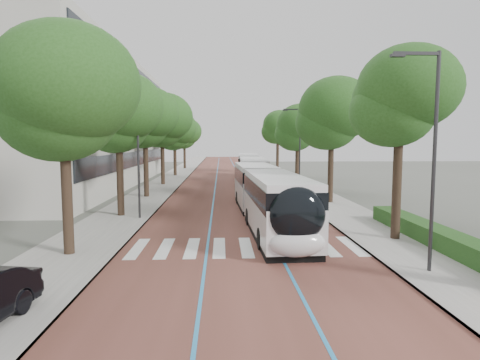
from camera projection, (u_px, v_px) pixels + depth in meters
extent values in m
plane|color=#51544C|center=(243.00, 254.00, 17.62)|extent=(160.00, 160.00, 0.00)
cube|color=#573027|center=(228.00, 176.00, 57.39)|extent=(11.00, 140.00, 0.02)
cube|color=gray|center=(175.00, 176.00, 57.04)|extent=(4.00, 140.00, 0.12)
cube|color=gray|center=(280.00, 175.00, 57.74)|extent=(4.00, 140.00, 0.12)
cube|color=gray|center=(189.00, 176.00, 57.13)|extent=(0.20, 140.00, 0.14)
cube|color=gray|center=(267.00, 175.00, 57.65)|extent=(0.20, 140.00, 0.14)
cube|color=silver|center=(138.00, 248.00, 18.39)|extent=(0.55, 3.60, 0.01)
cube|color=silver|center=(165.00, 248.00, 18.45)|extent=(0.55, 3.60, 0.01)
cube|color=silver|center=(192.00, 248.00, 18.51)|extent=(0.55, 3.60, 0.01)
cube|color=silver|center=(219.00, 247.00, 18.57)|extent=(0.55, 3.60, 0.01)
cube|color=silver|center=(246.00, 247.00, 18.62)|extent=(0.55, 3.60, 0.01)
cube|color=silver|center=(273.00, 247.00, 18.68)|extent=(0.55, 3.60, 0.01)
cube|color=silver|center=(299.00, 246.00, 18.74)|extent=(0.55, 3.60, 0.01)
cube|color=silver|center=(326.00, 246.00, 18.80)|extent=(0.55, 3.60, 0.01)
cube|color=silver|center=(352.00, 246.00, 18.86)|extent=(0.55, 3.60, 0.01)
cube|color=#2581BC|center=(217.00, 176.00, 57.32)|extent=(0.12, 126.00, 0.01)
cube|color=#2581BC|center=(239.00, 176.00, 57.47)|extent=(0.12, 126.00, 0.01)
cube|color=#B5B1A8|center=(52.00, 122.00, 43.88)|extent=(18.00, 40.00, 14.00)
cube|color=black|center=(136.00, 159.00, 44.69)|extent=(0.12, 38.00, 1.60)
cube|color=black|center=(135.00, 130.00, 44.38)|extent=(0.12, 38.00, 1.60)
cube|color=black|center=(135.00, 100.00, 44.07)|extent=(0.12, 38.00, 1.60)
cube|color=black|center=(134.00, 73.00, 43.78)|extent=(0.12, 38.00, 1.60)
cube|color=#194217|center=(445.00, 240.00, 18.00)|extent=(1.20, 14.00, 0.80)
cylinder|color=#2C2B2E|center=(434.00, 164.00, 14.56)|extent=(0.14, 0.14, 8.00)
cube|color=#2C2B2E|center=(417.00, 53.00, 14.15)|extent=(1.70, 0.12, 0.12)
cube|color=#2C2B2E|center=(398.00, 56.00, 14.12)|extent=(0.50, 0.20, 0.10)
cylinder|color=#2C2B2E|center=(300.00, 149.00, 39.42)|extent=(0.14, 0.14, 8.00)
cube|color=#2C2B2E|center=(292.00, 109.00, 39.00)|extent=(1.70, 0.12, 0.12)
cube|color=#2C2B2E|center=(285.00, 110.00, 38.98)|extent=(0.50, 0.20, 0.10)
cylinder|color=#2C2B2E|center=(138.00, 154.00, 24.90)|extent=(0.14, 0.14, 8.00)
cylinder|color=black|center=(67.00, 202.00, 17.05)|extent=(0.44, 0.44, 4.74)
ellipsoid|color=#214A17|center=(63.00, 99.00, 16.63)|extent=(5.89, 5.89, 5.01)
cylinder|color=black|center=(120.00, 182.00, 26.00)|extent=(0.44, 0.44, 4.64)
ellipsoid|color=#214A17|center=(118.00, 116.00, 25.59)|extent=(5.23, 5.23, 4.44)
cylinder|color=black|center=(146.00, 170.00, 34.94)|extent=(0.44, 0.44, 4.78)
ellipsoid|color=#214A17|center=(145.00, 120.00, 34.52)|extent=(5.35, 5.35, 4.55)
cylinder|color=black|center=(163.00, 163.00, 44.87)|extent=(0.44, 0.44, 4.96)
ellipsoid|color=#214A17|center=(162.00, 123.00, 44.44)|extent=(6.33, 6.33, 5.38)
cylinder|color=black|center=(175.00, 161.00, 56.83)|extent=(0.44, 0.44, 4.41)
ellipsoid|color=#214A17|center=(175.00, 132.00, 56.45)|extent=(5.76, 5.76, 4.89)
cylinder|color=black|center=(185.00, 157.00, 71.75)|extent=(0.44, 0.44, 4.32)
ellipsoid|color=#214A17|center=(184.00, 135.00, 71.37)|extent=(5.61, 5.61, 4.77)
cylinder|color=black|center=(397.00, 192.00, 19.73)|extent=(0.44, 0.44, 4.88)
ellipsoid|color=#214A17|center=(400.00, 101.00, 19.31)|extent=(4.83, 4.83, 4.10)
cylinder|color=black|center=(331.00, 173.00, 31.67)|extent=(0.44, 0.44, 4.86)
ellipsoid|color=#214A17|center=(332.00, 117.00, 31.24)|extent=(5.85, 5.85, 4.97)
cylinder|color=black|center=(297.00, 165.00, 45.61)|extent=(0.44, 0.44, 4.44)
ellipsoid|color=#214A17|center=(298.00, 129.00, 45.22)|extent=(5.38, 5.38, 4.57)
cylinder|color=black|center=(278.00, 158.00, 61.49)|extent=(0.44, 0.44, 4.88)
ellipsoid|color=#214A17|center=(278.00, 128.00, 61.07)|extent=(5.16, 5.16, 4.39)
cylinder|color=black|center=(263.00, 191.00, 25.58)|extent=(2.33, 0.98, 2.30)
cube|color=silver|center=(277.00, 213.00, 20.54)|extent=(2.83, 9.44, 1.82)
cube|color=black|center=(277.00, 191.00, 20.43)|extent=(2.87, 9.26, 0.97)
cube|color=silver|center=(277.00, 178.00, 20.36)|extent=(2.78, 9.25, 0.31)
cube|color=black|center=(277.00, 234.00, 20.64)|extent=(2.77, 9.07, 0.35)
cube|color=silver|center=(255.00, 191.00, 29.91)|extent=(2.78, 7.82, 1.82)
cube|color=black|center=(255.00, 175.00, 29.80)|extent=(2.81, 7.67, 0.97)
cube|color=silver|center=(255.00, 167.00, 29.74)|extent=(2.72, 7.67, 0.31)
cube|color=black|center=(255.00, 205.00, 30.02)|extent=(2.71, 7.51, 0.35)
ellipsoid|color=black|center=(297.00, 215.00, 15.97)|extent=(2.39, 1.18, 2.28)
ellipsoid|color=silver|center=(297.00, 243.00, 16.03)|extent=(2.38, 1.08, 1.14)
cylinder|color=black|center=(261.00, 239.00, 18.26)|extent=(0.34, 1.01, 1.00)
cylinder|color=black|center=(310.00, 238.00, 18.44)|extent=(0.34, 1.01, 1.00)
cylinder|color=black|center=(238.00, 198.00, 31.55)|extent=(0.34, 1.01, 1.00)
cylinder|color=black|center=(267.00, 197.00, 31.73)|extent=(0.34, 1.01, 1.00)
cylinder|color=black|center=(249.00, 217.00, 23.57)|extent=(0.34, 1.01, 1.00)
cylinder|color=black|center=(287.00, 216.00, 23.76)|extent=(0.34, 1.01, 1.00)
cube|color=silver|center=(253.00, 178.00, 40.43)|extent=(2.94, 12.08, 1.82)
cube|color=black|center=(253.00, 166.00, 40.32)|extent=(2.97, 11.85, 0.97)
cube|color=silver|center=(253.00, 160.00, 40.26)|extent=(2.88, 11.84, 0.31)
cube|color=black|center=(253.00, 188.00, 40.53)|extent=(2.87, 11.60, 0.35)
ellipsoid|color=black|center=(256.00, 175.00, 34.54)|extent=(2.39, 1.19, 2.28)
ellipsoid|color=silver|center=(256.00, 188.00, 34.60)|extent=(2.39, 1.09, 1.14)
cylinder|color=black|center=(242.00, 189.00, 36.91)|extent=(0.34, 1.01, 1.00)
cylinder|color=black|center=(267.00, 189.00, 36.93)|extent=(0.34, 1.01, 1.00)
cylinder|color=black|center=(241.00, 181.00, 44.27)|extent=(0.34, 1.01, 1.00)
cylinder|color=black|center=(261.00, 181.00, 44.30)|extent=(0.34, 1.01, 1.00)
cube|color=silver|center=(248.00, 169.00, 53.08)|extent=(3.18, 12.12, 1.82)
cube|color=black|center=(248.00, 160.00, 52.97)|extent=(3.20, 11.89, 0.97)
cube|color=silver|center=(248.00, 156.00, 52.90)|extent=(3.11, 11.88, 0.31)
cube|color=black|center=(248.00, 177.00, 53.18)|extent=(3.10, 11.64, 0.35)
ellipsoid|color=black|center=(249.00, 166.00, 47.18)|extent=(2.41, 1.23, 2.28)
ellipsoid|color=silver|center=(249.00, 176.00, 47.24)|extent=(2.40, 1.13, 1.14)
cylinder|color=black|center=(240.00, 177.00, 49.58)|extent=(0.36, 1.02, 1.00)
cylinder|color=black|center=(258.00, 177.00, 49.56)|extent=(0.36, 1.02, 1.00)
cylinder|color=black|center=(240.00, 173.00, 56.94)|extent=(0.36, 1.02, 1.00)
cylinder|color=black|center=(256.00, 173.00, 56.92)|extent=(0.36, 1.02, 1.00)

